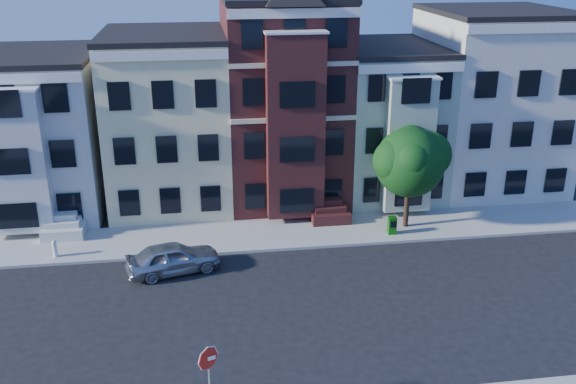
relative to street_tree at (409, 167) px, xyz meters
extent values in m
plane|color=black|center=(-6.03, -7.84, -3.66)|extent=(120.00, 120.00, 0.00)
cube|color=#9E9B93|center=(-6.03, 0.16, -3.59)|extent=(60.00, 4.00, 0.15)
cube|color=silver|center=(-21.03, 6.66, 0.84)|extent=(8.00, 9.00, 9.00)
cube|color=beige|center=(-13.03, 6.66, 1.34)|extent=(7.00, 9.00, 10.00)
cube|color=#3F1817|center=(-6.03, 6.66, 2.34)|extent=(7.00, 9.00, 12.00)
cube|color=#A1AF96|center=(0.47, 6.66, 0.84)|extent=(6.00, 9.00, 9.00)
cube|color=beige|center=(7.47, 6.66, 1.84)|extent=(8.00, 9.00, 11.00)
imported|color=#B0B2B9|center=(-12.82, -3.34, -2.90)|extent=(4.81, 2.86, 1.53)
cube|color=#0F5B0D|center=(-1.06, -0.87, -3.02)|extent=(0.46, 0.41, 0.98)
cylinder|color=silver|center=(-18.79, -1.08, -3.16)|extent=(0.30, 0.30, 0.71)
camera|label=1|loc=(-11.32, -31.70, 11.32)|focal=40.00mm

